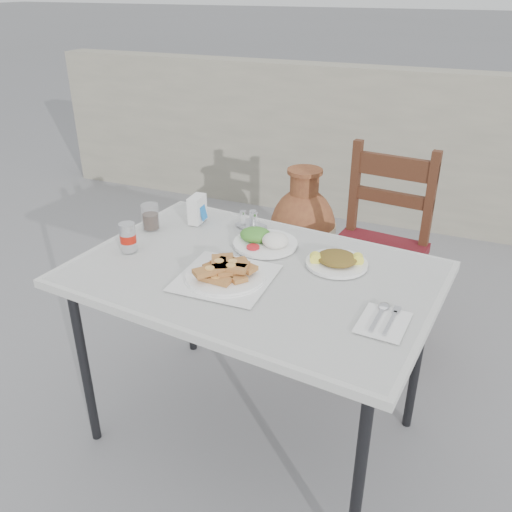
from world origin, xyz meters
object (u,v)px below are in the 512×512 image
at_px(salad_chopped_plate, 337,260).
at_px(cola_glass, 151,218).
at_px(pide_plate, 225,271).
at_px(chair, 377,249).
at_px(napkin_holder, 197,209).
at_px(condiment_caddy, 251,222).
at_px(cafe_table, 253,282).
at_px(terracotta_urn, 303,229).
at_px(soda_can, 128,237).
at_px(salad_rice_plate, 265,240).

bearing_deg(salad_chopped_plate, cola_glass, 178.77).
relative_size(pide_plate, salad_chopped_plate, 1.43).
height_order(salad_chopped_plate, chair, chair).
distance_m(napkin_holder, condiment_caddy, 0.25).
bearing_deg(cafe_table, terracotta_urn, 100.51).
bearing_deg(napkin_holder, cola_glass, -141.04).
height_order(salad_chopped_plate, soda_can, soda_can).
height_order(napkin_holder, chair, chair).
relative_size(pide_plate, condiment_caddy, 2.48).
height_order(condiment_caddy, chair, chair).
xyz_separation_m(salad_chopped_plate, cola_glass, (-0.84, 0.02, 0.03)).
bearing_deg(chair, soda_can, -124.02).
bearing_deg(condiment_caddy, napkin_holder, -171.38).
xyz_separation_m(salad_rice_plate, condiment_caddy, (-0.12, 0.14, 0.00)).
bearing_deg(condiment_caddy, salad_rice_plate, -48.91).
bearing_deg(pide_plate, terracotta_urn, 97.32).
relative_size(soda_can, terracotta_urn, 0.16).
height_order(cafe_table, salad_chopped_plate, salad_chopped_plate).
bearing_deg(cafe_table, salad_chopped_plate, 29.37).
height_order(cafe_table, cola_glass, cola_glass).
height_order(salad_rice_plate, napkin_holder, napkin_holder).
bearing_deg(napkin_holder, salad_rice_plate, -19.49).
distance_m(pide_plate, soda_can, 0.46).
height_order(chair, terracotta_urn, chair).
bearing_deg(napkin_holder, chair, 36.50).
height_order(salad_rice_plate, chair, chair).
xyz_separation_m(cafe_table, salad_rice_plate, (-0.04, 0.21, 0.08)).
xyz_separation_m(salad_rice_plate, cola_glass, (-0.52, -0.03, 0.02)).
distance_m(pide_plate, salad_rice_plate, 0.31).
bearing_deg(napkin_holder, condiment_caddy, 5.18).
height_order(pide_plate, condiment_caddy, condiment_caddy).
relative_size(pide_plate, terracotta_urn, 0.45).
xyz_separation_m(condiment_caddy, chair, (0.47, 0.56, -0.30)).
relative_size(salad_rice_plate, condiment_caddy, 1.94).
bearing_deg(salad_rice_plate, napkin_holder, 163.95).
xyz_separation_m(salad_rice_plate, salad_chopped_plate, (0.32, -0.05, -0.00)).
xyz_separation_m(salad_rice_plate, chair, (0.34, 0.70, -0.29)).
height_order(condiment_caddy, terracotta_urn, condiment_caddy).
relative_size(pide_plate, cola_glass, 3.10).
distance_m(soda_can, condiment_caddy, 0.54).
bearing_deg(salad_chopped_plate, terracotta_urn, 113.17).
distance_m(salad_rice_plate, condiment_caddy, 0.19).
xyz_separation_m(chair, terracotta_urn, (-0.57, 0.51, -0.20)).
height_order(soda_can, napkin_holder, napkin_holder).
relative_size(cola_glass, napkin_holder, 0.90).
bearing_deg(terracotta_urn, soda_can, -99.99).
xyz_separation_m(pide_plate, cola_glass, (-0.49, 0.27, 0.02)).
relative_size(salad_chopped_plate, soda_can, 2.03).
xyz_separation_m(pide_plate, chair, (0.37, 1.01, -0.30)).
bearing_deg(salad_chopped_plate, soda_can, -165.75).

